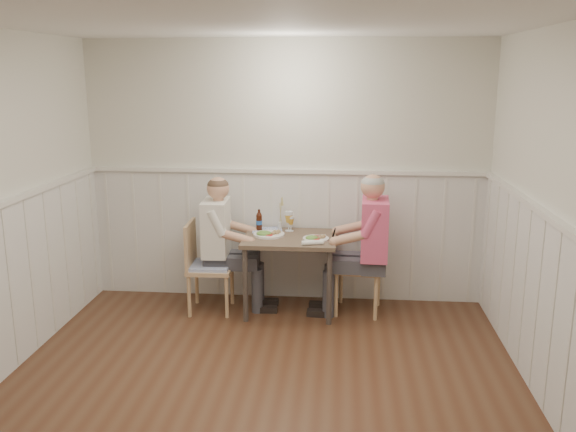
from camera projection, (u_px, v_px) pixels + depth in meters
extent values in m
plane|color=#4C2C1B|center=(256.00, 411.00, 4.20)|extent=(4.50, 4.50, 0.00)
cube|color=silver|center=(286.00, 173.00, 6.08)|extent=(4.00, 0.04, 2.60)
cube|color=silver|center=(138.00, 428.00, 1.72)|extent=(4.00, 0.04, 2.60)
cube|color=white|center=(250.00, 18.00, 3.60)|extent=(4.00, 4.50, 0.02)
cube|color=silver|center=(286.00, 236.00, 6.22)|extent=(3.98, 0.03, 1.30)
cube|color=silver|center=(563.00, 335.00, 3.88)|extent=(0.03, 4.48, 1.30)
cube|color=silver|center=(285.00, 171.00, 6.05)|extent=(3.98, 0.06, 0.04)
cube|color=silver|center=(572.00, 233.00, 3.73)|extent=(0.06, 4.48, 0.04)
cube|color=brown|center=(290.00, 239.00, 5.81)|extent=(0.88, 0.70, 0.04)
cylinder|color=#3F3833|center=(245.00, 285.00, 5.64)|extent=(0.05, 0.05, 0.71)
cylinder|color=#3F3833|center=(255.00, 265.00, 6.22)|extent=(0.05, 0.05, 0.71)
cylinder|color=#3F3833|center=(329.00, 288.00, 5.57)|extent=(0.05, 0.05, 0.71)
cylinder|color=#3F3833|center=(331.00, 267.00, 6.15)|extent=(0.05, 0.05, 0.71)
cube|color=tan|center=(358.00, 267.00, 5.86)|extent=(0.49, 0.49, 0.04)
cube|color=#536CB7|center=(358.00, 264.00, 5.85)|extent=(0.44, 0.44, 0.03)
cube|color=tan|center=(380.00, 244.00, 5.76)|extent=(0.08, 0.44, 0.46)
cylinder|color=tan|center=(376.00, 299.00, 5.70)|extent=(0.04, 0.04, 0.43)
cylinder|color=tan|center=(336.00, 296.00, 5.78)|extent=(0.04, 0.04, 0.43)
cylinder|color=tan|center=(378.00, 285.00, 6.06)|extent=(0.04, 0.04, 0.43)
cylinder|color=tan|center=(341.00, 283.00, 6.13)|extent=(0.04, 0.04, 0.43)
cube|color=tan|center=(211.00, 268.00, 5.89)|extent=(0.43, 0.43, 0.04)
cube|color=#536CB7|center=(210.00, 265.00, 5.88)|extent=(0.39, 0.39, 0.03)
cube|color=tan|center=(190.00, 244.00, 5.84)|extent=(0.04, 0.42, 0.44)
cylinder|color=tan|center=(197.00, 284.00, 6.12)|extent=(0.04, 0.04, 0.41)
cylinder|color=tan|center=(232.00, 284.00, 6.10)|extent=(0.04, 0.04, 0.41)
cylinder|color=tan|center=(189.00, 297.00, 5.77)|extent=(0.04, 0.04, 0.41)
cylinder|color=tan|center=(227.00, 297.00, 5.76)|extent=(0.04, 0.04, 0.41)
cube|color=#3F3F47|center=(370.00, 292.00, 5.82)|extent=(0.46, 0.42, 0.46)
cube|color=#3F3F47|center=(350.00, 263.00, 5.78)|extent=(0.44, 0.38, 0.13)
cube|color=#CE5169|center=(373.00, 229.00, 5.68)|extent=(0.26, 0.46, 0.56)
sphere|color=tan|center=(374.00, 186.00, 5.58)|extent=(0.22, 0.22, 0.22)
sphere|color=#A5A5A0|center=(374.00, 183.00, 5.58)|extent=(0.21, 0.21, 0.21)
cube|color=black|center=(333.00, 227.00, 5.72)|extent=(0.02, 0.07, 0.13)
cube|color=#3F3F47|center=(220.00, 287.00, 6.00)|extent=(0.44, 0.41, 0.44)
cube|color=#3F3F47|center=(239.00, 260.00, 5.93)|extent=(0.42, 0.37, 0.13)
cube|color=silver|center=(218.00, 227.00, 5.86)|extent=(0.25, 0.44, 0.53)
sphere|color=tan|center=(217.00, 188.00, 5.77)|extent=(0.21, 0.21, 0.21)
sphere|color=#4C3828|center=(217.00, 185.00, 5.77)|extent=(0.20, 0.20, 0.20)
cylinder|color=white|center=(316.00, 239.00, 5.70)|extent=(0.25, 0.25, 0.02)
ellipsoid|color=#3F722D|center=(312.00, 236.00, 5.67)|extent=(0.12, 0.10, 0.05)
sphere|color=#A18154|center=(322.00, 236.00, 5.70)|extent=(0.03, 0.03, 0.03)
cube|color=brown|center=(318.00, 236.00, 5.75)|extent=(0.07, 0.05, 0.01)
cylinder|color=white|center=(323.00, 235.00, 5.75)|extent=(0.05, 0.05, 0.03)
cylinder|color=white|center=(269.00, 234.00, 5.84)|extent=(0.30, 0.30, 0.02)
ellipsoid|color=#3F722D|center=(264.00, 231.00, 5.81)|extent=(0.15, 0.12, 0.06)
sphere|color=#A18154|center=(276.00, 231.00, 5.84)|extent=(0.04, 0.04, 0.04)
cylinder|color=silver|center=(291.00, 231.00, 6.00)|extent=(0.06, 0.06, 0.01)
cylinder|color=silver|center=(291.00, 227.00, 6.00)|extent=(0.01, 0.01, 0.07)
cone|color=gold|center=(291.00, 221.00, 5.98)|extent=(0.06, 0.06, 0.06)
cylinder|color=silver|center=(291.00, 217.00, 5.97)|extent=(0.06, 0.06, 0.03)
cylinder|color=silver|center=(289.00, 231.00, 6.01)|extent=(0.07, 0.07, 0.01)
cylinder|color=silver|center=(289.00, 226.00, 6.00)|extent=(0.01, 0.01, 0.09)
cone|color=gold|center=(289.00, 219.00, 5.98)|extent=(0.08, 0.08, 0.08)
cylinder|color=silver|center=(289.00, 213.00, 5.97)|extent=(0.08, 0.08, 0.03)
cylinder|color=#321309|center=(259.00, 223.00, 6.01)|extent=(0.06, 0.06, 0.16)
cone|color=#321309|center=(259.00, 213.00, 5.99)|extent=(0.06, 0.06, 0.04)
cylinder|color=#321309|center=(259.00, 211.00, 5.99)|extent=(0.02, 0.02, 0.03)
cylinder|color=#2356A7|center=(259.00, 222.00, 6.01)|extent=(0.06, 0.06, 0.04)
cylinder|color=white|center=(313.00, 243.00, 5.52)|extent=(0.20, 0.10, 0.04)
cylinder|color=silver|center=(280.00, 225.00, 6.08)|extent=(0.04, 0.04, 0.07)
cylinder|color=#CABF77|center=(280.00, 213.00, 6.05)|extent=(0.02, 0.02, 0.23)
cone|color=#CABF77|center=(280.00, 199.00, 6.02)|extent=(0.03, 0.03, 0.08)
cube|color=#536CB7|center=(267.00, 230.00, 6.04)|extent=(0.32, 0.27, 0.01)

